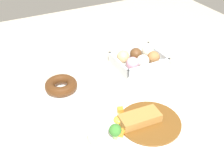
% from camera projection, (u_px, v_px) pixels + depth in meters
% --- Properties ---
extents(ground_plane, '(1.60, 1.60, 0.00)m').
position_uv_depth(ground_plane, '(128.00, 91.00, 0.95)').
color(ground_plane, '#B2A893').
extents(curry_plate, '(0.29, 0.29, 0.07)m').
position_uv_depth(curry_plate, '(137.00, 125.00, 0.79)').
color(curry_plate, white).
rests_on(curry_plate, ground_plane).
extents(donut_box, '(0.19, 0.15, 0.06)m').
position_uv_depth(donut_box, '(139.00, 59.00, 1.07)').
color(donut_box, silver).
rests_on(donut_box, ground_plane).
extents(chocolate_ring_donut, '(0.15, 0.15, 0.04)m').
position_uv_depth(chocolate_ring_donut, '(61.00, 86.00, 0.94)').
color(chocolate_ring_donut, white).
rests_on(chocolate_ring_donut, ground_plane).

